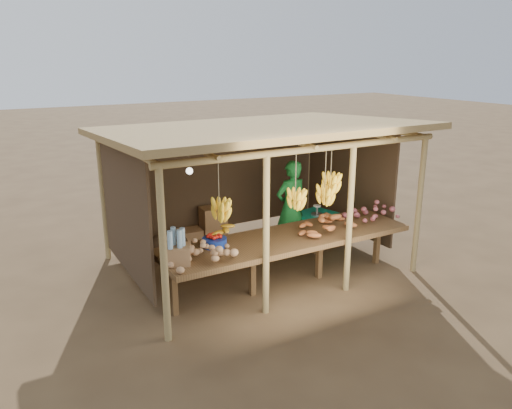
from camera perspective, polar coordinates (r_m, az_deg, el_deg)
ground at (r=8.47m, az=-0.00°, el=-6.82°), size 60.00×60.00×0.00m
stall_structure at (r=7.82m, az=-0.31°, el=5.85°), size 4.70×3.50×2.43m
counter at (r=7.45m, az=3.62°, el=-4.12°), size 3.90×1.05×0.80m
potato_heap at (r=6.52m, az=-6.02°, el=-4.98°), size 0.94×0.58×0.36m
sweet_potato_heap at (r=7.72m, az=7.93°, el=-1.60°), size 0.97×0.59×0.36m
onion_heap at (r=8.39m, az=13.53°, el=-0.41°), size 0.98×0.69×0.36m
banana_pile at (r=7.15m, az=-3.63°, el=-3.02°), size 0.58×0.41×0.34m
tomato_basin at (r=7.04m, az=-4.77°, el=-4.20°), size 0.35×0.35×0.18m
bottle_box at (r=6.51m, az=-9.17°, el=-5.16°), size 0.47×0.43×0.48m
vendor at (r=8.76m, az=4.01°, el=-0.29°), size 0.62×0.42×1.66m
tarp_crate at (r=9.18m, az=6.78°, el=-2.77°), size 0.81×0.74×0.83m
carton_stack at (r=9.20m, az=-5.81°, el=-2.90°), size 0.94×0.38×0.70m
burlap_sacks at (r=8.80m, az=-10.02°, el=-4.61°), size 0.73×0.38×0.51m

